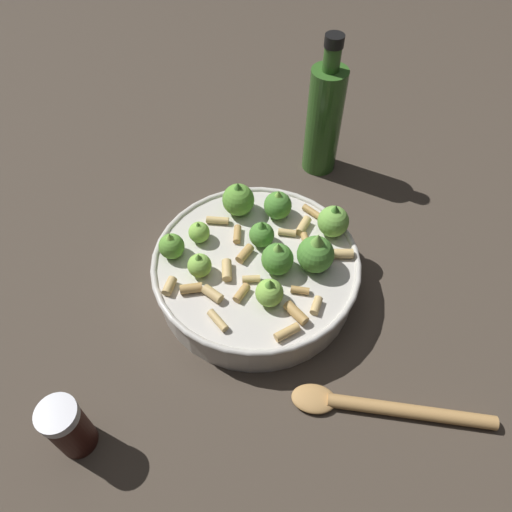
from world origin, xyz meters
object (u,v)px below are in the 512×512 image
object	(u,v)px
wooden_spoon	(379,407)
cooking_pan	(258,267)
pepper_shaker	(68,427)
olive_oil_bottle	(324,118)

from	to	relation	value
wooden_spoon	cooking_pan	bearing A→B (deg)	-116.40
pepper_shaker	olive_oil_bottle	bearing A→B (deg)	172.73
pepper_shaker	olive_oil_bottle	distance (m)	0.55
cooking_pan	olive_oil_bottle	bearing A→B (deg)	-176.99
pepper_shaker	olive_oil_bottle	xyz separation A→B (m)	(-0.54, 0.07, 0.05)
cooking_pan	wooden_spoon	world-z (taller)	cooking_pan
cooking_pan	pepper_shaker	distance (m)	0.29
pepper_shaker	olive_oil_bottle	world-z (taller)	olive_oil_bottle
cooking_pan	pepper_shaker	bearing A→B (deg)	-16.57
pepper_shaker	wooden_spoon	xyz separation A→B (m)	(-0.18, 0.29, -0.04)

